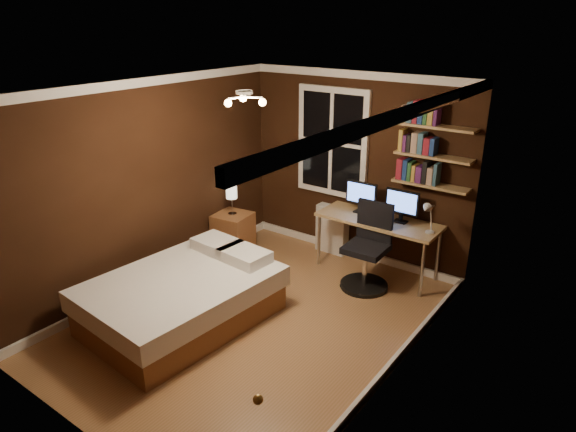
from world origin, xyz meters
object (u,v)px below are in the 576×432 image
Objects in this scene: bed at (184,298)px; monitor_left at (361,197)px; bedside_lamp at (232,199)px; desk at (378,224)px; nightstand at (233,233)px; radiator at (332,229)px; desk_lamp at (429,217)px; office_chair at (367,256)px; monitor_right at (402,206)px.

bed is 2.58m from monitor_left.
bedside_lamp is 2.00m from desk.
nightstand is 0.85× the size of radiator.
bed is at bearing -130.58° from desk_lamp.
desk is 0.48m from office_chair.
nightstand is at bearing 118.74° from bed.
bed is at bearing -125.68° from office_chair.
desk_lamp is at bearing -9.42° from desk.
desk reaches higher than radiator.
bed is 2.49m from radiator.
desk_lamp is (1.47, -0.31, 0.62)m from radiator.
radiator is 1.58× the size of monitor_left.
bed is 3.04× the size of radiator.
monitor_left is (1.58, 0.73, 0.66)m from nightstand.
radiator is 0.44× the size of desk.
monitor_left is 1.00m from desk_lamp.
nightstand is 1.33× the size of bedside_lamp.
desk is 0.41m from monitor_left.
desk is (1.89, 0.65, 0.39)m from nightstand.
office_chair is at bearing -79.45° from desk.
desk is 0.75m from desk_lamp.
radiator is at bearing 143.41° from office_chair.
bedside_lamp is at bearing 118.74° from bed.
desk_lamp reaches higher than desk.
monitor_right reaches higher than office_chair.
bedside_lamp is 2.27m from monitor_right.
office_chair reaches higher than radiator.
desk_lamp reaches higher than radiator.
monitor_right is at bearing 63.30° from bed.
desk_lamp is 0.87m from office_chair.
monitor_left is at bearing -13.38° from radiator.
desk_lamp reaches higher than monitor_left.
monitor_left reaches higher than bedside_lamp.
monitor_right is at bearing 16.70° from desk.
radiator is at bearing 173.73° from monitor_right.
office_chair is at bearing -111.40° from monitor_right.
office_chair is (1.96, 0.25, -0.39)m from bedside_lamp.
nightstand is 1.35× the size of monitor_right.
bedside_lamp is 2.63m from desk_lamp.
radiator is 1.58× the size of monitor_right.
nightstand is (-0.73, 1.61, 0.01)m from bed.
bed is 1.77m from nightstand.
desk is 3.63× the size of monitor_left.
bed is 1.95× the size of office_chair.
desk is 3.63× the size of monitor_right.
bedside_lamp is 1.75m from monitor_left.
radiator is at bearing 37.55° from bedside_lamp.
nightstand is at bearing -161.24° from monitor_right.
bedside_lamp is at bearing -161.24° from monitor_right.
bed is 1.84m from bedside_lamp.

